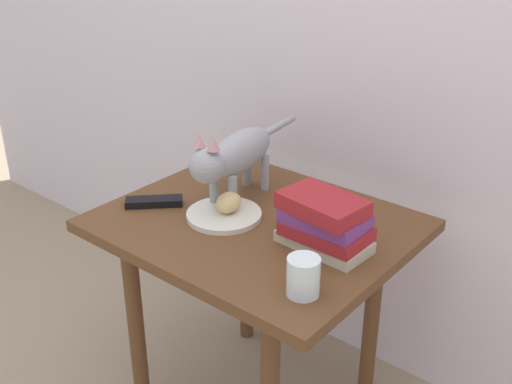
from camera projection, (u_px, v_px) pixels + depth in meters
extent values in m
cube|color=silver|center=(357.00, 3.00, 1.69)|extent=(4.00, 0.04, 2.20)
cube|color=brown|center=(256.00, 226.00, 1.60)|extent=(0.74, 0.62, 0.03)
cylinder|color=brown|center=(136.00, 331.00, 1.71)|extent=(0.04, 0.04, 0.59)
cylinder|color=brown|center=(246.00, 261.00, 2.03)|extent=(0.04, 0.04, 0.59)
cylinder|color=brown|center=(372.00, 316.00, 1.77)|extent=(0.04, 0.04, 0.59)
cylinder|color=silver|center=(224.00, 215.00, 1.61)|extent=(0.19, 0.19, 0.01)
ellipsoid|color=#E0BC7A|center=(229.00, 202.00, 1.60)|extent=(0.08, 0.09, 0.05)
cylinder|color=#99999E|center=(233.00, 194.00, 1.62)|extent=(0.02, 0.02, 0.10)
cylinder|color=#99999E|center=(214.00, 189.00, 1.65)|extent=(0.02, 0.02, 0.10)
cylinder|color=#99999E|center=(265.00, 173.00, 1.74)|extent=(0.02, 0.02, 0.10)
cylinder|color=#99999E|center=(247.00, 168.00, 1.77)|extent=(0.02, 0.02, 0.10)
ellipsoid|color=#99999E|center=(241.00, 151.00, 1.66)|extent=(0.12, 0.27, 0.11)
sphere|color=#99999E|center=(207.00, 166.00, 1.54)|extent=(0.09, 0.09, 0.09)
cone|color=tan|center=(213.00, 143.00, 1.50)|extent=(0.03, 0.03, 0.03)
cone|color=tan|center=(199.00, 140.00, 1.52)|extent=(0.03, 0.03, 0.03)
cylinder|color=#99999E|center=(279.00, 126.00, 1.81)|extent=(0.04, 0.16, 0.02)
cube|color=#BCB299|center=(324.00, 242.00, 1.47)|extent=(0.22, 0.13, 0.03)
cube|color=maroon|center=(325.00, 231.00, 1.46)|extent=(0.20, 0.13, 0.03)
cube|color=#72337A|center=(325.00, 218.00, 1.45)|extent=(0.19, 0.12, 0.03)
cube|color=maroon|center=(323.00, 205.00, 1.43)|extent=(0.20, 0.15, 0.04)
cylinder|color=silver|center=(303.00, 276.00, 1.29)|extent=(0.07, 0.07, 0.08)
cylinder|color=silver|center=(303.00, 285.00, 1.30)|extent=(0.06, 0.06, 0.04)
cube|color=black|center=(154.00, 202.00, 1.67)|extent=(0.14, 0.14, 0.02)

